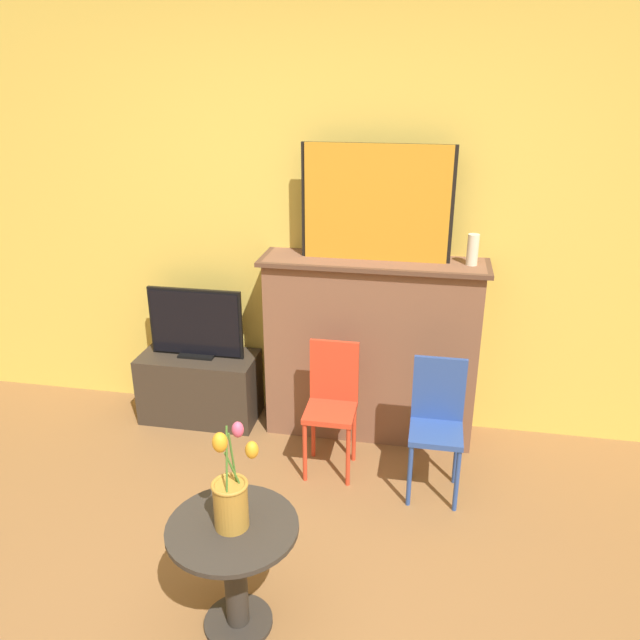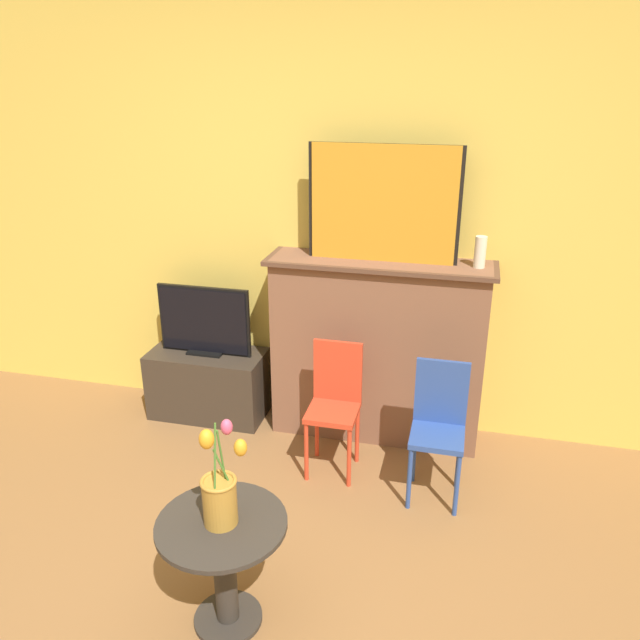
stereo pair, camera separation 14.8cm
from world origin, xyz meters
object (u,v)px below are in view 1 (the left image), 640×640
chair_blue (437,419)px  vase_tulips (231,496)px  painting (376,203)px  tv_monitor (196,324)px  chair_red (332,399)px

chair_blue → vase_tulips: (-0.75, -1.06, 0.21)m
painting → tv_monitor: painting is taller
tv_monitor → chair_blue: 1.58m
tv_monitor → chair_blue: size_ratio=0.80×
chair_blue → vase_tulips: size_ratio=1.60×
painting → chair_red: (-0.17, -0.42, -1.00)m
chair_blue → vase_tulips: bearing=-125.4°
painting → chair_red: bearing=-112.0°
painting → vase_tulips: bearing=-102.5°
tv_monitor → vase_tulips: 1.71m
painting → chair_blue: (0.40, -0.52, -1.00)m
tv_monitor → chair_red: bearing=-22.3°
painting → chair_red: painting is taller
chair_red → painting: bearing=68.0°
vase_tulips → painting: bearing=77.5°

